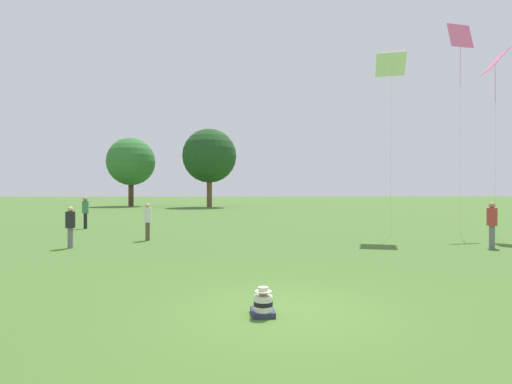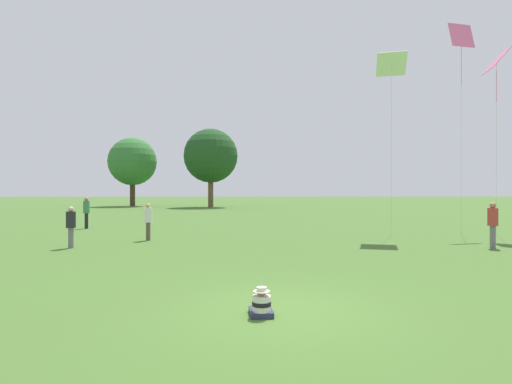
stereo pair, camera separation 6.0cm
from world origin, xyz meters
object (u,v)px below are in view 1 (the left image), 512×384
person_standing_4 (492,221)px  kite_2 (391,67)px  person_standing_0 (148,218)px  kite_1 (495,64)px  person_standing_3 (85,210)px  distant_tree_0 (131,162)px  distant_tree_1 (209,156)px  person_standing_2 (70,223)px  kite_3 (460,39)px  seated_toddler (263,304)px

person_standing_4 → kite_2: kite_2 is taller
person_standing_0 → kite_1: size_ratio=0.18×
person_standing_3 → distant_tree_0: (-5.80, 34.66, 5.32)m
kite_1 → distant_tree_1: bearing=-97.9°
person_standing_4 → distant_tree_1: bearing=4.3°
person_standing_3 → distant_tree_1: 31.60m
person_standing_0 → person_standing_4: size_ratio=0.93×
kite_2 → distant_tree_1: 37.01m
person_standing_2 → kite_2: bearing=-64.0°
kite_2 → kite_1: bearing=-116.2°
person_standing_4 → kite_2: bearing=15.5°
person_standing_2 → person_standing_3: (-2.28, 8.08, 0.16)m
kite_3 → distant_tree_1: bearing=149.3°
person_standing_4 → distant_tree_0: (-24.33, 43.70, 5.38)m
person_standing_0 → distant_tree_0: distant_tree_0 is taller
kite_3 → seated_toddler: bearing=-95.4°
distant_tree_1 → kite_1: bearing=-65.7°
distant_tree_1 → distant_tree_0: bearing=160.2°
seated_toddler → person_standing_3: bearing=116.1°
person_standing_0 → distant_tree_1: distant_tree_1 is taller
kite_3 → kite_1: bearing=-20.0°
person_standing_2 → kite_1: size_ratio=0.18×
person_standing_3 → person_standing_4: 20.62m
person_standing_4 → kite_1: bearing=-49.6°
person_standing_2 → person_standing_4: bearing=-80.3°
kite_3 → distant_tree_0: (-26.44, 38.04, -3.84)m
person_standing_3 → distant_tree_1: distant_tree_1 is taller
person_standing_4 → kite_3: 11.02m
seated_toddler → distant_tree_1: bearing=92.1°
person_standing_2 → kite_1: kite_1 is taller
person_standing_0 → distant_tree_0: (-10.56, 40.50, 5.45)m
seated_toddler → distant_tree_0: bearing=104.1°
distant_tree_0 → distant_tree_1: 12.18m
person_standing_0 → kite_3: bearing=44.7°
person_standing_0 → person_standing_3: 7.54m
seated_toddler → person_standing_2: person_standing_2 is taller
kite_2 → kite_3: (4.43, 1.53, 2.03)m
person_standing_4 → distant_tree_1: (-12.88, 39.59, 5.91)m
person_standing_0 → person_standing_3: person_standing_3 is taller
person_standing_3 → distant_tree_0: size_ratio=0.19×
seated_toddler → kite_1: 19.34m
seated_toddler → distant_tree_1: size_ratio=0.05×
person_standing_2 → kite_3: kite_3 is taller
person_standing_0 → person_standing_4: 14.14m
person_standing_2 → distant_tree_1: size_ratio=0.15×
person_standing_3 → distant_tree_0: bearing=-102.2°
person_standing_3 → kite_1: (21.61, -4.79, 7.41)m
person_standing_3 → kite_2: size_ratio=0.21×
person_standing_0 → person_standing_3: size_ratio=0.89×
person_standing_3 → distant_tree_1: (5.65, 30.54, 5.85)m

